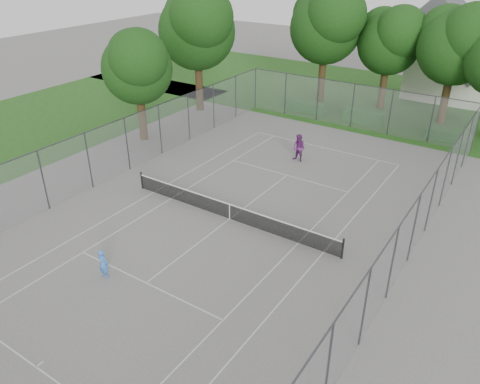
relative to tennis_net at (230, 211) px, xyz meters
The scene contains 16 objects.
ground 0.51m from the tennis_net, ahead, with size 120.00×120.00×0.00m, color slate.
grass_far 26.00m from the tennis_net, 90.00° to the left, with size 60.00×20.00×0.00m, color #1D4914.
court_markings 0.50m from the tennis_net, ahead, with size 11.03×23.83×0.01m.
tennis_net is the anchor object (origin of this frame).
perimeter_fence 1.30m from the tennis_net, ahead, with size 18.08×34.08×3.52m.
tree_far_left 23.35m from the tennis_net, 102.57° to the left, with size 7.16×6.54×10.30m.
tree_far_midleft 23.86m from the tennis_net, 89.03° to the left, with size 6.13×5.60×8.82m.
tree_far_midright 23.49m from the tennis_net, 75.03° to the left, with size 6.60×6.02×9.48m.
tree_side_back 19.97m from the tennis_net, 132.61° to the left, with size 7.28×6.64×10.46m.
tree_side_front 14.30m from the tennis_net, 153.51° to the left, with size 5.72×5.22×8.22m.
hedge_left 19.14m from the tennis_net, 104.27° to the left, with size 3.41×1.02×0.85m, color #1A4F19.
hedge_mid 18.56m from the tennis_net, 88.65° to the left, with size 3.32×0.95×1.04m, color #1A4F19.
hedge_right 19.46m from the tennis_net, 69.11° to the left, with size 2.63×0.96×0.79m, color #1A4F19.
house 30.32m from the tennis_net, 81.02° to the left, with size 7.57×5.87×9.43m.
girl_player 7.30m from the tennis_net, 104.54° to the right, with size 0.52×0.34×1.42m, color #3977D8.
woman_player 8.81m from the tennis_net, 92.85° to the left, with size 0.91×0.71×1.87m, color #612165.
Camera 1 is at (12.30, -17.52, 13.09)m, focal length 35.00 mm.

